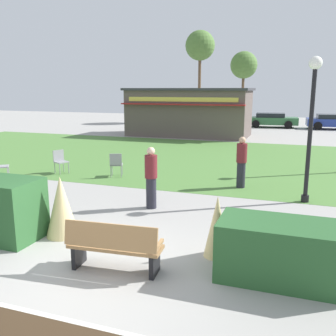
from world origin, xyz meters
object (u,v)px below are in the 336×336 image
at_px(park_bench, 114,246).
at_px(lamppost_mid, 312,112).
at_px(food_kiosk, 189,112).
at_px(person_strolling, 241,162).
at_px(parked_car_center_slot, 272,120).
at_px(person_standing, 151,177).
at_px(parked_car_east_slot, 334,121).
at_px(tree_left_bg, 200,46).
at_px(cafe_chair_west, 116,163).
at_px(cafe_chair_east, 60,160).
at_px(parked_car_west_slot, 213,118).
at_px(tree_right_bg, 244,66).

xyz_separation_m(park_bench, lamppost_mid, (3.25, 5.61, 2.09)).
xyz_separation_m(food_kiosk, person_strolling, (5.57, -13.04, -0.78)).
height_order(lamppost_mid, parked_car_center_slot, lamppost_mid).
bearing_deg(park_bench, person_strolling, 79.39).
distance_m(person_standing, parked_car_east_slot, 24.73).
height_order(person_strolling, tree_left_bg, tree_left_bg).
bearing_deg(parked_car_center_slot, park_bench, -91.43).
xyz_separation_m(food_kiosk, parked_car_east_slot, (9.87, 7.88, -1.00)).
relative_size(park_bench, cafe_chair_west, 1.95).
distance_m(cafe_chair_east, parked_car_center_slot, 21.98).
bearing_deg(person_strolling, lamppost_mid, -171.67).
bearing_deg(parked_car_west_slot, person_standing, -81.40).
height_order(lamppost_mid, parked_car_east_slot, lamppost_mid).
distance_m(park_bench, parked_car_center_slot, 27.56).
bearing_deg(park_bench, parked_car_center_slot, 88.57).
height_order(lamppost_mid, person_standing, lamppost_mid).
bearing_deg(tree_left_bg, parked_car_center_slot, -22.90).
bearing_deg(tree_right_bg, parked_car_center_slot, -64.76).
bearing_deg(parked_car_center_slot, tree_left_bg, 157.10).
bearing_deg(parked_car_center_slot, person_strolling, -88.48).
distance_m(parked_car_center_slot, parked_car_east_slot, 4.85).
bearing_deg(parked_car_east_slot, cafe_chair_east, -118.10).
xyz_separation_m(park_bench, person_strolling, (1.24, 6.63, 0.38)).
distance_m(parked_car_center_slot, tree_right_bg, 9.88).
bearing_deg(tree_right_bg, tree_left_bg, -126.63).
bearing_deg(tree_left_bg, food_kiosk, -78.90).
height_order(food_kiosk, cafe_chair_west, food_kiosk).
relative_size(lamppost_mid, food_kiosk, 0.48).
distance_m(person_strolling, tree_right_bg, 29.34).
relative_size(park_bench, parked_car_west_slot, 0.40).
relative_size(food_kiosk, tree_left_bg, 0.98).
distance_m(park_bench, food_kiosk, 20.17).
distance_m(parked_car_west_slot, tree_left_bg, 7.47).
height_order(parked_car_west_slot, tree_left_bg, tree_left_bg).
height_order(cafe_chair_west, cafe_chair_east, same).
relative_size(parked_car_center_slot, tree_right_bg, 0.61).
height_order(tree_left_bg, tree_right_bg, tree_left_bg).
bearing_deg(person_strolling, cafe_chair_west, 35.13).
bearing_deg(food_kiosk, parked_car_east_slot, 38.60).
distance_m(lamppost_mid, parked_car_east_slot, 22.14).
relative_size(person_strolling, parked_car_west_slot, 0.39).
bearing_deg(tree_right_bg, parked_car_east_slot, -42.31).
bearing_deg(park_bench, tree_left_bg, 101.95).
distance_m(park_bench, tree_right_bg, 35.78).
bearing_deg(cafe_chair_east, tree_right_bg, 84.58).
relative_size(lamppost_mid, parked_car_west_slot, 0.95).
height_order(food_kiosk, parked_car_west_slot, food_kiosk).
bearing_deg(tree_left_bg, park_bench, -78.05).
distance_m(person_strolling, parked_car_center_slot, 20.92).
xyz_separation_m(person_strolling, tree_right_bg, (-4.20, 28.66, 4.72)).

